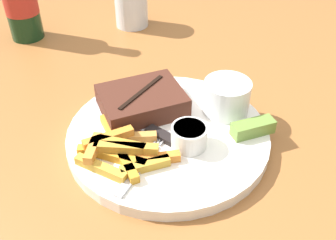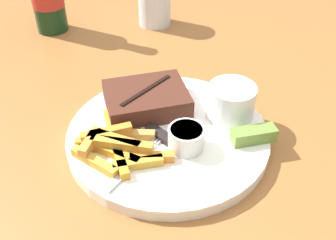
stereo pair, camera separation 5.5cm
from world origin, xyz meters
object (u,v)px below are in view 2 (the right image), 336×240
steak_portion (146,99)px  dipping_sauce_cup (186,137)px  drinking_glass (154,0)px  pickle_spear (254,135)px  dinner_plate (168,136)px  knife_utensil (144,124)px  fork_utensil (136,161)px  coleslaw_cup (231,100)px

steak_portion → dipping_sauce_cup: bearing=-82.7°
steak_portion → drinking_glass: 0.34m
steak_portion → pickle_spear: size_ratio=2.10×
dinner_plate → drinking_glass: size_ratio=2.70×
pickle_spear → knife_utensil: size_ratio=0.40×
pickle_spear → knife_utensil: bearing=142.5°
dipping_sauce_cup → fork_utensil: size_ratio=0.41×
dinner_plate → dipping_sauce_cup: (0.01, -0.04, 0.03)m
fork_utensil → knife_utensil: knife_utensil is taller
coleslaw_cup → knife_utensil: bearing=165.5°
pickle_spear → drinking_glass: bearing=84.0°
pickle_spear → drinking_glass: (0.05, 0.44, 0.03)m
fork_utensil → dinner_plate: bearing=-0.0°
dipping_sauce_cup → drinking_glass: (0.14, 0.41, 0.02)m
knife_utensil → pickle_spear: bearing=-146.3°
dinner_plate → pickle_spear: pickle_spear is taller
dinner_plate → steak_portion: bearing=95.2°
pickle_spear → dinner_plate: bearing=144.6°
dinner_plate → fork_utensil: fork_utensil is taller
steak_portion → dipping_sauce_cup: steak_portion is taller
steak_portion → coleslaw_cup: (0.11, -0.07, 0.01)m
steak_portion → knife_utensil: size_ratio=0.84×
drinking_glass → dinner_plate: bearing=-111.3°
steak_portion → dipping_sauce_cup: (0.01, -0.10, 0.00)m
fork_utensil → knife_utensil: size_ratio=0.75×
dipping_sauce_cup → knife_utensil: size_ratio=0.30×
coleslaw_cup → fork_utensil: coleslaw_cup is taller
pickle_spear → drinking_glass: drinking_glass is taller
pickle_spear → steak_portion: bearing=127.9°
dinner_plate → pickle_spear: 0.12m
dipping_sauce_cup → knife_utensil: 0.08m
dipping_sauce_cup → fork_utensil: dipping_sauce_cup is taller
drinking_glass → knife_utensil: bearing=-116.4°
coleslaw_cup → fork_utensil: 0.17m
dinner_plate → steak_portion: 0.07m
dipping_sauce_cup → steak_portion: bearing=97.3°
coleslaw_cup → drinking_glass: (0.04, 0.37, 0.01)m
steak_portion → knife_utensil: 0.05m
knife_utensil → drinking_glass: drinking_glass is taller
fork_utensil → steak_portion: bearing=29.1°
dinner_plate → knife_utensil: (-0.03, 0.03, 0.01)m
dinner_plate → drinking_glass: drinking_glass is taller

